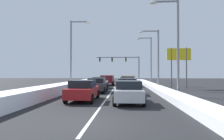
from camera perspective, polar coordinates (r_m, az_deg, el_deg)
ground_plane at (r=25.97m, az=0.30°, el=-5.35°), size 120.00×120.00×0.00m
lane_stripe_between_right_lane_and_center_lane at (r=30.28m, az=0.76°, el=-4.70°), size 0.14×47.63×0.01m
snow_bank_right_shoulder at (r=30.48m, az=10.79°, el=-4.22°), size 1.54×47.63×0.47m
snow_bank_left_shoulder at (r=30.97m, az=-9.10°, el=-3.78°), size 1.99×47.63×0.90m
sedan_silver_right_lane_nearest at (r=14.42m, az=4.55°, el=-5.87°), size 2.00×4.50×1.51m
sedan_gray_right_lane_second at (r=20.45m, az=4.10°, el=-4.40°), size 2.00×4.50×1.51m
sedan_navy_right_lane_third at (r=26.49m, az=4.02°, el=-3.60°), size 2.00×4.50×1.51m
suv_tan_right_lane_fourth at (r=32.68m, az=4.30°, el=-2.65°), size 2.16×4.90×1.67m
sedan_red_center_lane_nearest at (r=15.70m, az=-7.84°, el=-5.46°), size 2.00×4.50×1.51m
sedan_charcoal_center_lane_second at (r=22.50m, az=-4.12°, el=-4.08°), size 2.00×4.50×1.51m
sedan_white_center_lane_third at (r=28.48m, az=-3.33°, el=-3.41°), size 2.00×4.50×1.51m
suv_maroon_center_lane_fourth at (r=35.45m, az=-1.27°, el=-2.51°), size 2.16×4.90×1.67m
traffic_light_gantry at (r=51.89m, az=3.21°, el=2.10°), size 10.60×0.47×6.20m
street_lamp_right_near at (r=20.12m, az=16.52°, el=8.21°), size 2.66×0.36×8.74m
street_lamp_right_mid at (r=28.43m, az=11.70°, el=4.49°), size 2.66×0.36×7.76m
street_lamp_right_far at (r=37.03m, az=10.00°, el=3.66°), size 2.66×0.36×8.28m
street_lamp_left_mid at (r=29.17m, az=-10.44°, el=5.81°), size 2.66×0.36×9.17m
roadside_sign_right at (r=29.87m, az=17.69°, el=2.99°), size 3.20×0.16×5.50m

